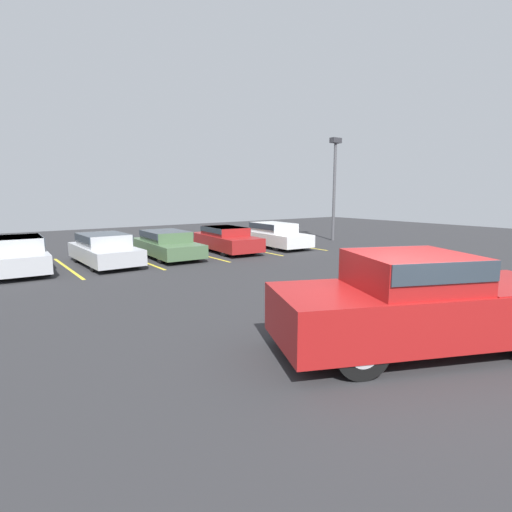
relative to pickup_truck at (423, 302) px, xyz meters
name	(u,v)px	position (x,y,z in m)	size (l,w,h in m)	color
ground_plane	(404,357)	(-0.55, -0.04, -0.91)	(60.00, 60.00, 0.00)	#2D2D30
stall_stripe_b	(67,268)	(-3.64, 12.75, -0.91)	(0.12, 5.32, 0.01)	yellow
stall_stripe_c	(140,260)	(-0.73, 12.75, -0.91)	(0.12, 5.32, 0.01)	yellow
stall_stripe_d	(200,254)	(2.19, 12.75, -0.91)	(0.12, 5.32, 0.01)	yellow
stall_stripe_e	(250,249)	(5.10, 12.75, -0.91)	(0.12, 5.32, 0.01)	yellow
stall_stripe_f	(293,245)	(8.01, 12.75, -0.91)	(0.12, 5.32, 0.01)	yellow
pickup_truck	(423,302)	(0.00, 0.00, 0.00)	(5.87, 4.09, 1.82)	#A51919
parked_sedan_a	(19,254)	(-5.21, 12.91, -0.22)	(1.92, 4.29, 1.31)	#B7BABF
parked_sedan_b	(104,248)	(-2.22, 12.68, -0.24)	(1.91, 4.44, 1.26)	#B7BABF
parked_sedan_c	(167,243)	(0.58, 12.94, -0.27)	(1.99, 4.75, 1.20)	#4C6B47
parked_sedan_d	(226,238)	(3.70, 12.90, -0.26)	(2.12, 4.74, 1.23)	maroon
parked_sedan_e	(274,234)	(6.70, 12.81, -0.23)	(2.06, 4.77, 1.30)	silver
light_post	(335,177)	(11.53, 13.03, 2.92)	(0.70, 0.36, 6.12)	#515156
wheel_stop_curb	(161,247)	(1.51, 15.85, -0.84)	(1.78, 0.20, 0.14)	#B7B2A8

